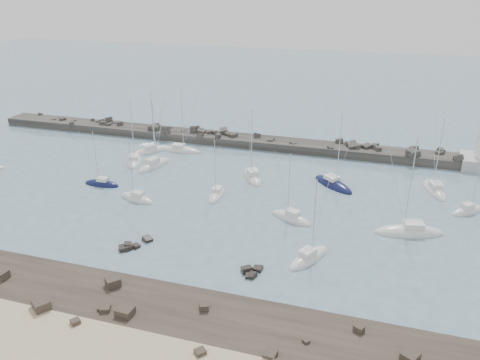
% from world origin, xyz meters
% --- Properties ---
extents(ground, '(400.00, 400.00, 0.00)m').
position_xyz_m(ground, '(0.00, 0.00, 0.00)').
color(ground, slate).
rests_on(ground, ground).
extents(rock_shelf, '(140.00, 12.00, 1.89)m').
position_xyz_m(rock_shelf, '(0.02, -22.01, 0.02)').
color(rock_shelf, '#2C241E').
rests_on(rock_shelf, ground).
extents(rock_cluster_near, '(3.96, 5.08, 1.66)m').
position_xyz_m(rock_cluster_near, '(-4.31, -9.10, 0.08)').
color(rock_cluster_near, black).
rests_on(rock_cluster_near, ground).
extents(rock_cluster_far, '(2.89, 3.12, 1.40)m').
position_xyz_m(rock_cluster_far, '(13.39, -10.85, 0.10)').
color(rock_cluster_far, black).
rests_on(rock_cluster_far, ground).
extents(breakwater, '(115.00, 7.22, 4.95)m').
position_xyz_m(breakwater, '(-7.30, 38.00, 0.30)').
color(breakwater, '#2E2C29').
rests_on(breakwater, ground).
extents(sailboat_1, '(6.11, 9.21, 13.98)m').
position_xyz_m(sailboat_1, '(-20.64, 20.73, 0.14)').
color(sailboat_1, silver).
rests_on(sailboat_1, ground).
extents(sailboat_2, '(6.91, 2.14, 11.11)m').
position_xyz_m(sailboat_2, '(-20.54, 8.27, 0.14)').
color(sailboat_2, '#0E143D').
rests_on(sailboat_2, ground).
extents(sailboat_3, '(4.73, 9.47, 14.49)m').
position_xyz_m(sailboat_3, '(-15.55, 19.58, 0.16)').
color(sailboat_3, silver).
rests_on(sailboat_3, ground).
extents(sailboat_4, '(9.12, 2.85, 14.32)m').
position_xyz_m(sailboat_4, '(-14.11, 29.52, 0.13)').
color(sailboat_4, silver).
rests_on(sailboat_4, ground).
extents(sailboat_5, '(7.52, 3.97, 11.60)m').
position_xyz_m(sailboat_5, '(-11.34, 4.54, 0.15)').
color(sailboat_5, silver).
rests_on(sailboat_5, ground).
extents(sailboat_6, '(2.83, 7.27, 11.31)m').
position_xyz_m(sailboat_6, '(1.22, 10.09, 0.13)').
color(sailboat_6, silver).
rests_on(sailboat_6, ground).
extents(sailboat_7, '(5.73, 8.14, 12.60)m').
position_xyz_m(sailboat_7, '(19.94, -5.36, 0.14)').
color(sailboat_7, silver).
rests_on(sailboat_7, ground).
extents(sailboat_8, '(9.04, 8.54, 14.97)m').
position_xyz_m(sailboat_8, '(20.21, 20.46, 0.14)').
color(sailboat_8, '#0E143D').
rests_on(sailboat_8, ground).
extents(sailboat_9, '(7.62, 5.08, 11.88)m').
position_xyz_m(sailboat_9, '(15.36, 5.21, 0.16)').
color(sailboat_9, silver).
rests_on(sailboat_9, ground).
extents(sailboat_10, '(5.24, 9.45, 14.33)m').
position_xyz_m(sailboat_10, '(37.77, 23.32, 0.15)').
color(sailboat_10, silver).
rests_on(sailboat_10, ground).
extents(sailboat_11, '(10.67, 5.66, 16.11)m').
position_xyz_m(sailboat_11, '(33.05, 5.95, 0.15)').
color(sailboat_11, silver).
rests_on(sailboat_11, ground).
extents(sailboat_12, '(6.54, 6.03, 11.04)m').
position_xyz_m(sailboat_12, '(42.42, 16.06, 0.15)').
color(sailboat_12, silver).
rests_on(sailboat_12, ground).
extents(sailboat_13, '(7.75, 8.89, 14.31)m').
position_xyz_m(sailboat_13, '(-20.08, 27.39, 0.14)').
color(sailboat_13, silver).
rests_on(sailboat_13, ground).
extents(sailboat_14, '(6.86, 9.27, 14.42)m').
position_xyz_m(sailboat_14, '(5.05, 19.57, 0.15)').
color(sailboat_14, silver).
rests_on(sailboat_14, ground).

